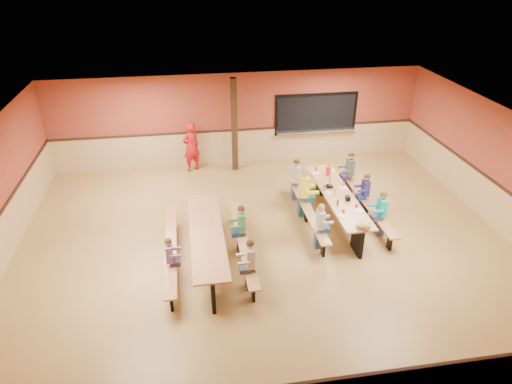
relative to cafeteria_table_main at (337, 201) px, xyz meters
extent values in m
plane|color=olive|center=(-2.09, -0.89, -0.53)|extent=(12.00, 12.00, 0.00)
cube|color=#963B2B|center=(-2.09, 4.11, 0.97)|extent=(12.00, 0.04, 3.00)
cube|color=#963B2B|center=(-2.09, -5.89, 0.97)|extent=(12.00, 0.04, 3.00)
cube|color=#963B2B|center=(3.91, -0.89, 0.97)|extent=(0.04, 10.00, 3.00)
cube|color=white|center=(-2.09, -0.89, 2.47)|extent=(12.00, 10.00, 0.04)
cube|color=black|center=(0.51, 4.08, 1.02)|extent=(2.60, 0.06, 1.20)
cube|color=silver|center=(0.51, 3.99, 0.45)|extent=(2.70, 0.28, 0.06)
cube|color=black|center=(-2.29, 3.51, 0.97)|extent=(0.18, 0.18, 3.00)
cube|color=#B47347|center=(0.00, 0.00, 0.19)|extent=(0.75, 3.60, 0.04)
cube|color=black|center=(0.00, -1.55, -0.18)|extent=(0.08, 0.60, 0.70)
cube|color=black|center=(0.00, 1.55, -0.18)|extent=(0.08, 0.60, 0.70)
cube|color=#B47347|center=(-0.83, 0.00, -0.09)|extent=(0.26, 3.60, 0.04)
cube|color=black|center=(-0.83, 0.00, -0.32)|extent=(0.06, 0.18, 0.41)
cube|color=#B47347|center=(0.83, 0.00, -0.09)|extent=(0.26, 3.60, 0.04)
cube|color=black|center=(0.83, 0.00, -0.32)|extent=(0.06, 0.18, 0.41)
cube|color=#B47347|center=(-3.51, -1.26, 0.19)|extent=(0.75, 3.60, 0.04)
cube|color=black|center=(-3.51, -2.81, -0.18)|extent=(0.08, 0.60, 0.70)
cube|color=black|center=(-3.51, 0.29, -0.18)|extent=(0.08, 0.60, 0.70)
cube|color=#B47347|center=(-4.33, -1.26, -0.09)|extent=(0.26, 3.60, 0.04)
cube|color=black|center=(-4.33, -1.26, -0.32)|extent=(0.06, 0.18, 0.41)
cube|color=#B47347|center=(-2.68, -1.26, -0.09)|extent=(0.26, 3.60, 0.04)
cube|color=black|center=(-2.68, -1.26, -0.32)|extent=(0.06, 0.18, 0.41)
imported|color=#B51418|center=(-3.67, 3.66, 0.29)|extent=(0.71, 0.63, 1.63)
cylinder|color=red|center=(0.11, 1.19, 0.32)|extent=(0.16, 0.16, 0.22)
cube|color=black|center=(0.14, -0.36, 0.28)|extent=(0.10, 0.14, 0.13)
cylinder|color=yellow|center=(-0.07, 0.05, 0.30)|extent=(0.06, 0.06, 0.17)
cylinder|color=#B2140F|center=(-0.19, -0.55, 0.30)|extent=(0.06, 0.06, 0.17)
cube|color=black|center=(-0.11, 0.42, 0.24)|extent=(0.16, 0.16, 0.06)
cube|color=#B47347|center=(-0.11, 0.42, 0.52)|extent=(0.02, 0.09, 0.50)
camera|label=1|loc=(-3.78, -9.97, 5.89)|focal=32.00mm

